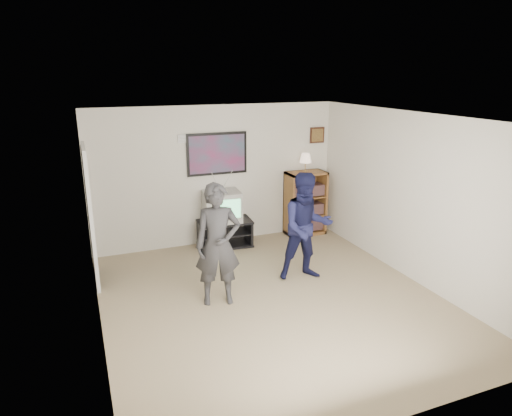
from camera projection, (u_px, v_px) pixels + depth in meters
room_shell at (263, 207)px, 6.27m from camera, size 4.51×5.00×2.51m
media_stand at (225, 233)px, 8.25m from camera, size 1.00×0.61×0.48m
crt_television at (222, 206)px, 8.09m from camera, size 0.68×0.59×0.54m
bookshelf at (305, 203)px, 8.77m from camera, size 0.75×0.43×1.23m
table_lamp at (305, 163)px, 8.54m from camera, size 0.23×0.23×0.36m
person_tall at (218, 245)px, 6.05m from camera, size 0.68×0.52×1.67m
person_short at (306, 227)px, 6.80m from camera, size 0.89×0.75×1.65m
controller_left at (210, 220)px, 6.10m from camera, size 0.06×0.13×0.04m
controller_right at (302, 206)px, 6.92m from camera, size 0.07×0.11×0.03m
poster at (217, 154)px, 8.05m from camera, size 1.10×0.03×0.75m
air_vent at (186, 138)px, 7.77m from camera, size 0.28×0.02×0.14m
small_picture at (317, 135)px, 8.70m from camera, size 0.30×0.03×0.30m
doorway at (89, 217)px, 6.67m from camera, size 0.03×0.85×2.00m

